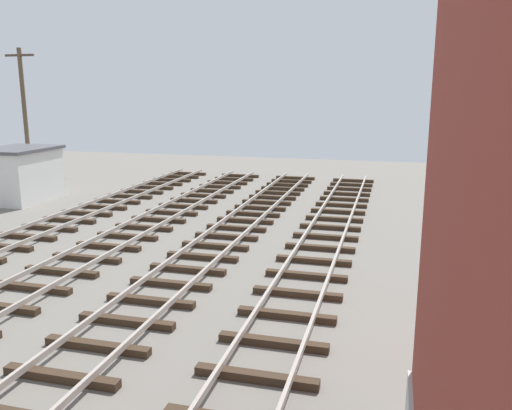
{
  "coord_description": "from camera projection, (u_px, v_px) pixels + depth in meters",
  "views": [
    {
      "loc": [
        3.66,
        -0.81,
        5.58
      ],
      "look_at": [
        -0.39,
        14.45,
        2.13
      ],
      "focal_mm": 36.68,
      "sensor_mm": 36.0,
      "label": 1
    }
  ],
  "objects": [
    {
      "name": "parked_car_white",
      "position": [
        27.0,
        165.0,
        33.55
      ],
      "size": [
        4.2,
        2.04,
        1.76
      ],
      "color": "silver",
      "rests_on": "ground"
    },
    {
      "name": "control_hut",
      "position": [
        20.0,
        174.0,
        26.88
      ],
      "size": [
        3.0,
        3.8,
        2.76
      ],
      "color": "silver",
      "rests_on": "ground"
    },
    {
      "name": "utility_pole_far",
      "position": [
        25.0,
        117.0,
        29.47
      ],
      "size": [
        1.8,
        0.24,
        7.91
      ],
      "color": "brown",
      "rests_on": "ground"
    }
  ]
}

